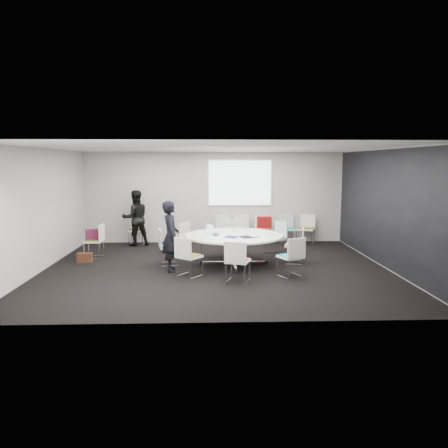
{
  "coord_description": "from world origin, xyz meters",
  "views": [
    {
      "loc": [
        -0.17,
        -10.0,
        2.46
      ],
      "look_at": [
        0.2,
        0.4,
        1.0
      ],
      "focal_mm": 35.0,
      "sensor_mm": 36.0,
      "label": 1
    }
  ],
  "objects_px": {
    "chair_ring_h": "(291,264)",
    "chair_ring_b": "(276,244)",
    "chair_back_c": "(263,235)",
    "brown_bag": "(85,258)",
    "chair_back_b": "(241,235)",
    "chair_back_e": "(306,234)",
    "conference_table": "(234,242)",
    "chair_person_back": "(137,235)",
    "person_main": "(171,236)",
    "cup": "(235,231)",
    "chair_back_a": "(224,235)",
    "laptop": "(217,234)",
    "chair_ring_c": "(232,242)",
    "chair_ring_a": "(295,252)",
    "maroon_bag": "(94,234)",
    "chair_spare_left": "(95,247)",
    "chair_ring_f": "(189,264)",
    "person_back": "(135,218)",
    "chair_back_d": "(288,234)",
    "chair_ring_d": "(191,245)",
    "chair_ring_g": "(238,269)",
    "chair_ring_e": "(168,254)"
  },
  "relations": [
    {
      "from": "chair_ring_h",
      "to": "chair_ring_b",
      "type": "bearing_deg",
      "value": 62.45
    },
    {
      "from": "person_main",
      "to": "maroon_bag",
      "type": "bearing_deg",
      "value": 46.02
    },
    {
      "from": "person_main",
      "to": "brown_bag",
      "type": "distance_m",
      "value": 2.5
    },
    {
      "from": "chair_ring_b",
      "to": "chair_ring_d",
      "type": "distance_m",
      "value": 2.31
    },
    {
      "from": "chair_ring_c",
      "to": "chair_person_back",
      "type": "distance_m",
      "value": 3.07
    },
    {
      "from": "chair_ring_f",
      "to": "chair_ring_a",
      "type": "bearing_deg",
      "value": 63.2
    },
    {
      "from": "chair_ring_a",
      "to": "chair_back_c",
      "type": "bearing_deg",
      "value": 24.32
    },
    {
      "from": "chair_ring_c",
      "to": "chair_back_a",
      "type": "relative_size",
      "value": 1.0
    },
    {
      "from": "chair_ring_b",
      "to": "person_back",
      "type": "bearing_deg",
      "value": 35.25
    },
    {
      "from": "chair_ring_g",
      "to": "conference_table",
      "type": "bearing_deg",
      "value": 108.78
    },
    {
      "from": "chair_ring_c",
      "to": "conference_table",
      "type": "bearing_deg",
      "value": 72.35
    },
    {
      "from": "chair_back_a",
      "to": "chair_spare_left",
      "type": "relative_size",
      "value": 1.0
    },
    {
      "from": "conference_table",
      "to": "chair_ring_a",
      "type": "bearing_deg",
      "value": 1.86
    },
    {
      "from": "chair_back_d",
      "to": "person_main",
      "type": "distance_m",
      "value": 4.73
    },
    {
      "from": "chair_back_e",
      "to": "person_back",
      "type": "height_order",
      "value": "person_back"
    },
    {
      "from": "chair_person_back",
      "to": "brown_bag",
      "type": "bearing_deg",
      "value": 69.7
    },
    {
      "from": "chair_spare_left",
      "to": "chair_ring_b",
      "type": "bearing_deg",
      "value": -83.92
    },
    {
      "from": "chair_ring_a",
      "to": "chair_back_e",
      "type": "bearing_deg",
      "value": -3.82
    },
    {
      "from": "chair_back_d",
      "to": "chair_back_e",
      "type": "relative_size",
      "value": 1.0
    },
    {
      "from": "chair_ring_b",
      "to": "chair_ring_d",
      "type": "height_order",
      "value": "same"
    },
    {
      "from": "chair_ring_a",
      "to": "chair_back_b",
      "type": "distance_m",
      "value": 2.9
    },
    {
      "from": "chair_back_b",
      "to": "chair_back_e",
      "type": "relative_size",
      "value": 1.0
    },
    {
      "from": "person_back",
      "to": "chair_person_back",
      "type": "bearing_deg",
      "value": -111.69
    },
    {
      "from": "chair_back_a",
      "to": "chair_back_c",
      "type": "height_order",
      "value": "same"
    },
    {
      "from": "chair_back_c",
      "to": "brown_bag",
      "type": "relative_size",
      "value": 2.44
    },
    {
      "from": "chair_back_c",
      "to": "maroon_bag",
      "type": "bearing_deg",
      "value": 13.99
    },
    {
      "from": "chair_ring_e",
      "to": "chair_ring_h",
      "type": "distance_m",
      "value": 3.02
    },
    {
      "from": "maroon_bag",
      "to": "chair_ring_h",
      "type": "bearing_deg",
      "value": -23.85
    },
    {
      "from": "chair_ring_b",
      "to": "chair_ring_c",
      "type": "distance_m",
      "value": 1.23
    },
    {
      "from": "cup",
      "to": "chair_ring_b",
      "type": "bearing_deg",
      "value": 35.13
    },
    {
      "from": "chair_back_a",
      "to": "laptop",
      "type": "height_order",
      "value": "chair_back_a"
    },
    {
      "from": "conference_table",
      "to": "chair_ring_d",
      "type": "height_order",
      "value": "chair_ring_d"
    },
    {
      "from": "conference_table",
      "to": "laptop",
      "type": "relative_size",
      "value": 7.12
    },
    {
      "from": "chair_ring_b",
      "to": "brown_bag",
      "type": "bearing_deg",
      "value": 64.33
    },
    {
      "from": "chair_back_c",
      "to": "chair_back_a",
      "type": "bearing_deg",
      "value": -8.87
    },
    {
      "from": "conference_table",
      "to": "chair_ring_g",
      "type": "relative_size",
      "value": 2.69
    },
    {
      "from": "chair_ring_g",
      "to": "chair_spare_left",
      "type": "distance_m",
      "value": 4.35
    },
    {
      "from": "maroon_bag",
      "to": "conference_table",
      "type": "bearing_deg",
      "value": -13.46
    },
    {
      "from": "chair_back_e",
      "to": "brown_bag",
      "type": "distance_m",
      "value": 6.57
    },
    {
      "from": "conference_table",
      "to": "person_main",
      "type": "height_order",
      "value": "person_main"
    },
    {
      "from": "maroon_bag",
      "to": "chair_ring_f",
      "type": "bearing_deg",
      "value": -38.01
    },
    {
      "from": "person_main",
      "to": "cup",
      "type": "distance_m",
      "value": 1.8
    },
    {
      "from": "conference_table",
      "to": "chair_person_back",
      "type": "distance_m",
      "value": 3.91
    },
    {
      "from": "chair_person_back",
      "to": "chair_ring_f",
      "type": "bearing_deg",
      "value": 114.67
    },
    {
      "from": "chair_back_a",
      "to": "person_back",
      "type": "distance_m",
      "value": 2.72
    },
    {
      "from": "chair_back_e",
      "to": "chair_back_d",
      "type": "bearing_deg",
      "value": 23.75
    },
    {
      "from": "chair_spare_left",
      "to": "chair_ring_f",
      "type": "bearing_deg",
      "value": -125.84
    },
    {
      "from": "chair_ring_b",
      "to": "chair_back_c",
      "type": "relative_size",
      "value": 1.0
    },
    {
      "from": "chair_ring_h",
      "to": "chair_back_b",
      "type": "height_order",
      "value": "same"
    },
    {
      "from": "chair_back_b",
      "to": "brown_bag",
      "type": "distance_m",
      "value": 4.76
    }
  ]
}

